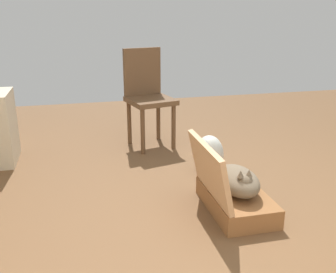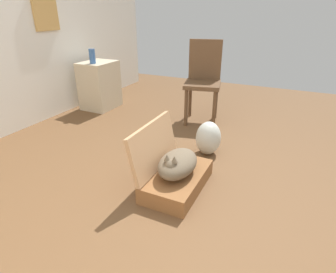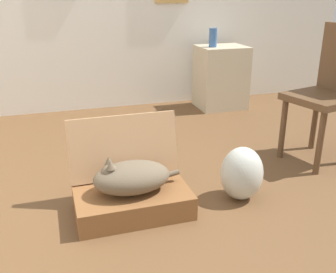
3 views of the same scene
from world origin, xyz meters
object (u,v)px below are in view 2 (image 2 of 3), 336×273
cat (177,163)px  plastic_bag_white (208,138)px  suitcase_base (177,180)px  chair (203,78)px  side_table (100,85)px  vase_tall (92,56)px

cat → plastic_bag_white: 0.69m
suitcase_base → cat: 0.16m
cat → chair: chair is taller
cat → side_table: (1.40, 1.85, 0.10)m
suitcase_base → vase_tall: bearing=55.0°
suitcase_base → cat: (-0.01, 0.00, 0.16)m
chair → suitcase_base: bearing=-91.4°
vase_tall → side_table: bearing=12.9°
cat → vase_tall: 2.28m
cat → chair: 1.63m
cat → suitcase_base: bearing=-3.4°
vase_tall → chair: size_ratio=0.19×
side_table → vase_tall: (-0.13, -0.03, 0.43)m
suitcase_base → vase_tall: size_ratio=3.45×
side_table → cat: bearing=-127.2°
cat → side_table: bearing=52.8°
suitcase_base → side_table: size_ratio=0.99×
cat → side_table: side_table is taller
plastic_bag_white → side_table: 2.02m
suitcase_base → cat: cat is taller
chair → cat: bearing=-91.4°
plastic_bag_white → side_table: (0.72, 1.88, 0.16)m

